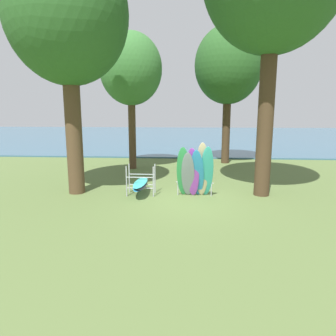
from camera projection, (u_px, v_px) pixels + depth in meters
ground_plane at (188, 201)px, 12.10m from camera, size 80.00×80.00×0.00m
lake_water at (188, 136)px, 39.92m from camera, size 80.00×36.00×0.10m
tree_foreground_left at (67, 16)px, 11.95m from camera, size 4.74×4.74×9.87m
tree_mid_behind at (228, 66)px, 19.40m from camera, size 4.21×4.21×8.64m
tree_far_left_back at (131, 70)px, 17.60m from camera, size 3.55×3.55×7.80m
leaning_board_pile at (195, 172)px, 12.35m from camera, size 1.53×0.96×2.28m
board_storage_rack at (141, 184)px, 12.90m from camera, size 1.15×2.12×1.25m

